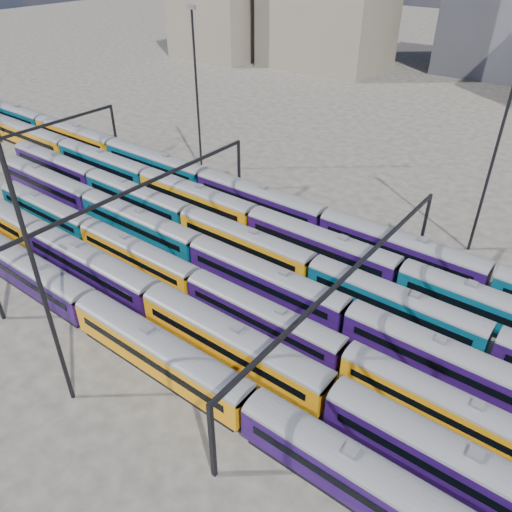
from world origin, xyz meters
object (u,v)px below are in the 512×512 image
Objects in this scene: rake_0 at (250,406)px; mast_2 at (35,268)px; rake_1 at (232,340)px; rake_2 at (345,355)px.

mast_2 is at bearing -154.27° from rake_0.
rake_1 reaches higher than rake_0.
rake_0 is at bearing 25.73° from mast_2.
rake_2 is (3.13, 10.00, -0.31)m from rake_0.
mast_2 is (-17.66, -17.00, 11.57)m from rake_2.
rake_0 is 1.19× the size of rake_1.
rake_0 is 1.13× the size of rake_2.
rake_0 is 4.91× the size of mast_2.
rake_2 is at bearing 72.62° from rake_0.
rake_1 reaches higher than rake_2.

